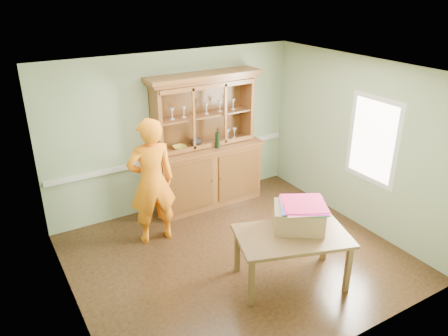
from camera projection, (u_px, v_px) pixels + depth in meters
floor at (236, 257)px, 6.39m from camera, size 4.50×4.50×0.00m
ceiling at (239, 72)px, 5.31m from camera, size 4.50×4.50×0.00m
wall_back at (175, 132)px, 7.43m from camera, size 4.50×0.00×4.50m
wall_left at (65, 216)px, 4.80m from camera, size 0.00×4.00×4.00m
wall_right at (357, 143)px, 6.91m from camera, size 0.00×4.00×4.00m
wall_front at (347, 245)px, 4.28m from camera, size 4.50×0.00×4.50m
chair_rail at (176, 157)px, 7.59m from camera, size 4.41×0.05×0.08m
framed_map at (58, 189)px, 4.96m from camera, size 0.03×0.60×0.46m
window_panel at (373, 140)px, 6.60m from camera, size 0.03×0.96×1.36m
china_hutch at (206, 160)px, 7.65m from camera, size 1.99×0.66×2.33m
dining_table at (292, 240)px, 5.65m from camera, size 1.64×1.27×0.72m
cardboard_box at (299, 218)px, 5.72m from camera, size 0.82×0.79×0.30m
kite_stack at (304, 206)px, 5.65m from camera, size 0.75×0.75×0.05m
person at (152, 182)px, 6.46m from camera, size 0.76×0.53×1.97m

